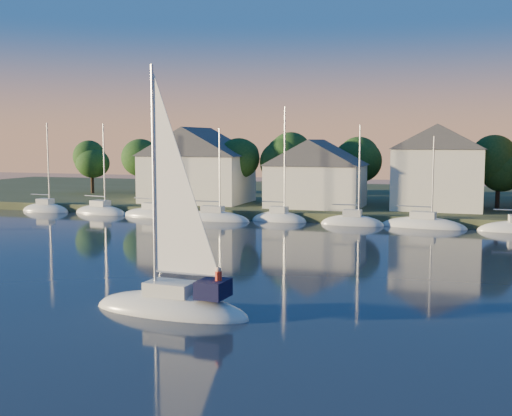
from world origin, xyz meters
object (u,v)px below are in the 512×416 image
at_px(clubhouse_centre, 316,172).
at_px(hero_sailboat, 173,302).
at_px(clubhouse_east, 438,166).
at_px(clubhouse_west, 197,164).

height_order(clubhouse_centre, hero_sailboat, hero_sailboat).
bearing_deg(hero_sailboat, clubhouse_centre, -82.34).
bearing_deg(clubhouse_east, hero_sailboat, -102.80).
bearing_deg(clubhouse_centre, clubhouse_east, 8.13).
xyz_separation_m(clubhouse_centre, clubhouse_east, (14.00, 2.00, 0.87)).
bearing_deg(clubhouse_centre, hero_sailboat, -85.95).
bearing_deg(clubhouse_centre, clubhouse_west, 176.42).
relative_size(clubhouse_west, clubhouse_centre, 1.18).
bearing_deg(clubhouse_west, hero_sailboat, -67.53).
distance_m(clubhouse_west, clubhouse_centre, 16.05).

